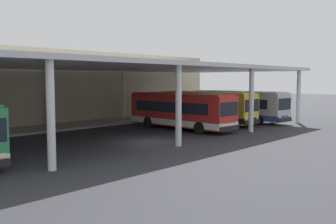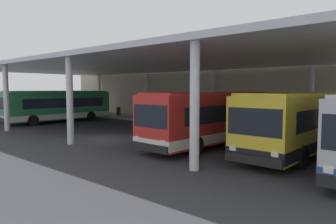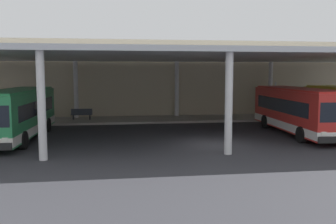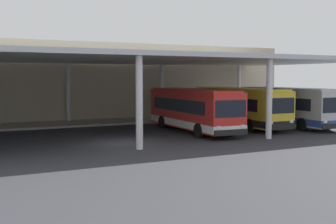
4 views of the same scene
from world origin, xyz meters
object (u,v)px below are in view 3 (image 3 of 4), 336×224
at_px(bus_second_bay, 17,113).
at_px(bench_waiting, 82,114).
at_px(bus_middle_bay, 298,110).
at_px(banner_sign, 275,98).
at_px(trash_bin, 38,115).

bearing_deg(bus_second_bay, bench_waiting, 68.26).
relative_size(bus_second_bay, bus_middle_bay, 1.00).
distance_m(bus_second_bay, bus_middle_bay, 18.59).
xyz_separation_m(bus_second_bay, bus_middle_bay, (18.58, -0.64, 0.00)).
bearing_deg(bench_waiting, banner_sign, -2.91).
distance_m(bus_middle_bay, trash_bin, 20.78).
bearing_deg(trash_bin, banner_sign, -1.79).
relative_size(bench_waiting, banner_sign, 0.56).
xyz_separation_m(bench_waiting, trash_bin, (-3.58, -0.23, 0.01)).
bearing_deg(bench_waiting, bus_second_bay, -111.74).
height_order(bus_middle_bay, trash_bin, bus_middle_bay).
relative_size(trash_bin, banner_sign, 0.31).
bearing_deg(bus_middle_bay, banner_sign, 76.22).
bearing_deg(bus_middle_bay, bus_second_bay, 178.04).
height_order(bus_middle_bay, banner_sign, banner_sign).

